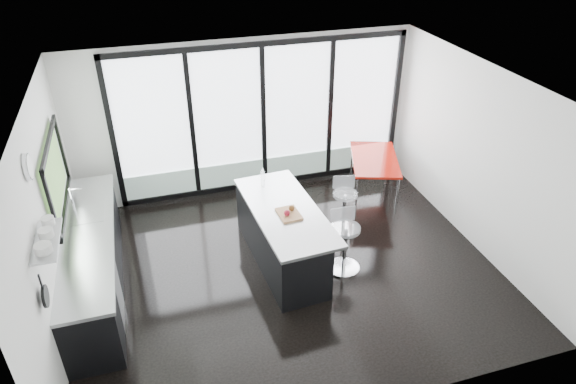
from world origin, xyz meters
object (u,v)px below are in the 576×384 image
object	(u,v)px
island	(281,235)
bar_stool_far	(344,212)
red_table	(373,176)
bar_stool_near	(345,248)

from	to	relation	value
island	bar_stool_far	bearing A→B (deg)	20.76
island	bar_stool_far	distance (m)	1.29
bar_stool_far	red_table	bearing A→B (deg)	56.12
island	red_table	xyz separation A→B (m)	(2.14, 1.37, -0.09)
island	bar_stool_far	size ratio (longest dim) A/B	3.12
island	bar_stool_far	world-z (taller)	island
island	bar_stool_near	distance (m)	0.96
bar_stool_far	red_table	xyz separation A→B (m)	(0.94, 0.92, 0.01)
bar_stool_near	bar_stool_far	bearing A→B (deg)	70.83
red_table	bar_stool_near	bearing A→B (deg)	-125.39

